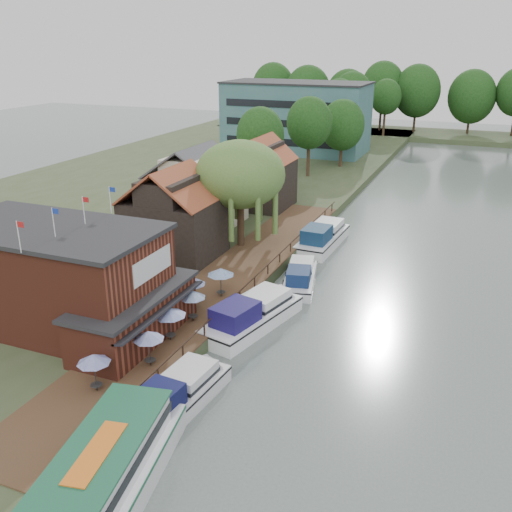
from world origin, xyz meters
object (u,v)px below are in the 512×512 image
at_px(cottage_b, 196,186).
at_px(umbrella_0, 95,373).
at_px(umbrella_5, 221,282).
at_px(umbrella_1, 149,348).
at_px(cruiser_2, 300,274).
at_px(cruiser_3, 323,234).
at_px(umbrella_2, 170,324).
at_px(swan, 109,471).
at_px(pub, 77,280).
at_px(hotel_block, 296,117).
at_px(cottage_c, 261,172).
at_px(umbrella_3, 192,306).
at_px(umbrella_4, 192,292).
at_px(cruiser_0, 176,392).
at_px(cottage_a, 174,213).
at_px(willow, 240,195).
at_px(tour_boat, 92,491).
at_px(cruiser_1, 252,311).

xyz_separation_m(cottage_b, umbrella_0, (9.91, -31.18, -2.96)).
bearing_deg(umbrella_5, umbrella_1, -88.16).
height_order(cruiser_2, cruiser_3, cruiser_3).
relative_size(umbrella_2, swan, 5.40).
height_order(pub, hotel_block, hotel_block).
distance_m(cottage_c, umbrella_3, 31.19).
bearing_deg(cruiser_2, pub, -139.52).
distance_m(pub, cottage_c, 34.01).
distance_m(umbrella_0, umbrella_4, 12.01).
xyz_separation_m(cottage_b, cruiser_0, (14.28, -29.68, -4.09)).
height_order(pub, umbrella_4, pub).
bearing_deg(swan, cottage_a, 113.00).
height_order(pub, umbrella_2, pub).
xyz_separation_m(cottage_c, umbrella_0, (5.91, -40.18, -2.96)).
height_order(umbrella_0, umbrella_4, same).
height_order(cottage_c, cruiser_0, cottage_c).
distance_m(willow, tour_boat, 34.34).
bearing_deg(willow, cruiser_2, -31.81).
bearing_deg(umbrella_1, pub, 160.05).
distance_m(hotel_block, cruiser_2, 59.37).
relative_size(pub, hotel_block, 0.79).
xyz_separation_m(umbrella_1, umbrella_3, (-0.42, 6.37, 0.00)).
distance_m(umbrella_1, tour_boat, 11.19).
height_order(pub, umbrella_0, pub).
relative_size(umbrella_0, cruiser_2, 0.27).
distance_m(hotel_block, cruiser_1, 67.47).
xyz_separation_m(cruiser_1, tour_boat, (0.54, -19.55, 0.26)).
height_order(umbrella_1, umbrella_4, same).
bearing_deg(willow, swan, -78.24).
xyz_separation_m(umbrella_2, cruiser_3, (3.46, 24.95, -0.96)).
xyz_separation_m(cottage_a, umbrella_0, (6.91, -21.18, -2.96)).
bearing_deg(umbrella_1, cruiser_0, -34.25).
relative_size(cottage_c, umbrella_1, 3.58).
distance_m(cottage_b, willow, 9.07).
height_order(hotel_block, cottage_c, hotel_block).
bearing_deg(tour_boat, hotel_block, 92.11).
relative_size(umbrella_5, cruiser_3, 0.22).
bearing_deg(cruiser_1, cruiser_2, 97.70).
relative_size(cottage_b, umbrella_4, 4.04).
distance_m(pub, cruiser_3, 27.80).
bearing_deg(umbrella_1, swan, -72.09).
relative_size(cruiser_3, swan, 24.49).
relative_size(cottage_c, cruiser_2, 0.96).
distance_m(umbrella_0, cruiser_0, 4.76).
xyz_separation_m(cottage_c, umbrella_3, (6.88, -30.28, -2.96)).
bearing_deg(umbrella_5, pub, -129.98).
relative_size(pub, willow, 1.92).
relative_size(cottage_a, cruiser_2, 0.97).
bearing_deg(tour_boat, umbrella_2, 96.08).
height_order(hotel_block, cruiser_1, hotel_block).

